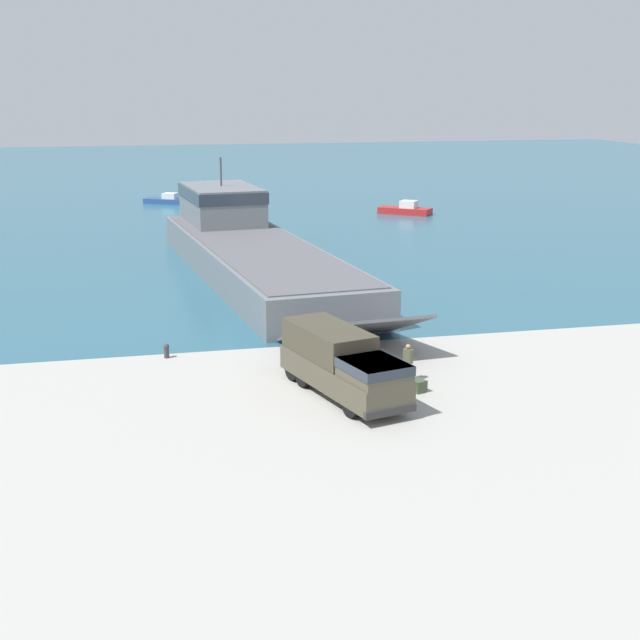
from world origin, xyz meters
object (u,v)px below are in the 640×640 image
Objects in this scene: military_truck at (342,363)px; cargo_crate at (418,386)px; landing_craft at (248,245)px; mooring_bollard at (166,350)px; soldier_on_ramp at (408,359)px; moored_boat_a at (406,210)px; moored_boat_b at (168,200)px.

military_truck is 12.56× the size of cargo_crate.
cargo_crate is at bearing 70.16° from military_truck.
landing_craft is 59.94× the size of cargo_crate.
cargo_crate is (10.97, -8.01, -0.13)m from mooring_bollard.
moored_boat_a is (18.32, 55.50, -0.55)m from soldier_on_ramp.
landing_craft is 28.29m from soldier_on_ramp.
military_truck is (-0.15, -29.42, -0.42)m from landing_craft.
moored_boat_a reaches higher than cargo_crate.
military_truck is 72.32m from moored_boat_b.
soldier_on_ramp is 58.45m from moored_boat_a.
moored_boat_a is 60.04m from cargo_crate.
military_truck is 1.46× the size of moored_boat_a.
mooring_bollard is (-4.18, -64.54, -0.02)m from moored_boat_b.
military_truck is 4.73× the size of soldier_on_ramp.
moored_boat_b is 8.53× the size of cargo_crate.
moored_boat_b is (-25.15, 15.39, -0.07)m from moored_boat_a.
mooring_bollard is at bearing -114.67° from landing_craft.
soldier_on_ramp is 71.22m from moored_boat_b.
mooring_bollard is at bearing -154.49° from moored_boat_b.
military_truck is at bearing -45.99° from mooring_bollard.
moored_boat_a is at bearing 59.18° from mooring_bollard.
military_truck reaches higher than cargo_crate.
soldier_on_ramp reaches higher than moored_boat_a.
soldier_on_ramp is (3.42, -28.07, -0.91)m from landing_craft.
mooring_bollard is (-11.01, 6.35, -0.64)m from soldier_on_ramp.
cargo_crate is (6.79, -72.55, -0.14)m from moored_boat_b.
mooring_bollard is 1.11× the size of cargo_crate.
military_truck is at bearing -162.75° from moored_boat_a.
moored_boat_b is (-6.83, 70.89, -0.63)m from soldier_on_ramp.
soldier_on_ramp is at bearing -88.47° from landing_craft.
moored_boat_a reaches higher than mooring_bollard.
soldier_on_ramp is at bearing 95.83° from military_truck.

